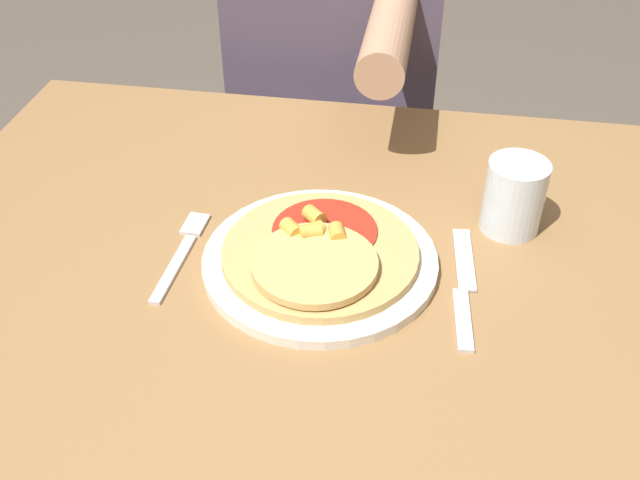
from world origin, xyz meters
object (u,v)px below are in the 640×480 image
object	(u,v)px
drinking_glass	(514,196)
pizza	(319,253)
knife	(464,288)
person_diner	(337,69)
fork	(183,248)
dining_table	(310,347)
plate	(320,261)

from	to	relation	value
drinking_glass	pizza	bearing A→B (deg)	-152.16
knife	pizza	bearing A→B (deg)	176.53
person_diner	knife	bearing A→B (deg)	-68.92
pizza	drinking_glass	size ratio (longest dim) A/B	2.47
fork	drinking_glass	bearing A→B (deg)	15.93
drinking_glass	knife	bearing A→B (deg)	-112.93
knife	fork	bearing A→B (deg)	177.18
fork	person_diner	world-z (taller)	person_diner
dining_table	fork	world-z (taller)	fork
person_diner	fork	bearing A→B (deg)	-99.80
knife	drinking_glass	size ratio (longest dim) A/B	2.24
dining_table	knife	bearing A→B (deg)	6.93
pizza	person_diner	world-z (taller)	person_diner
person_diner	drinking_glass	bearing A→B (deg)	-58.98
pizza	drinking_glass	distance (m)	0.27
plate	drinking_glass	world-z (taller)	drinking_glass
pizza	knife	world-z (taller)	pizza
dining_table	plate	distance (m)	0.12
knife	person_diner	world-z (taller)	person_diner
plate	knife	bearing A→B (deg)	-5.22
plate	fork	world-z (taller)	plate
fork	drinking_glass	size ratio (longest dim) A/B	1.78
plate	knife	distance (m)	0.18
knife	person_diner	xyz separation A→B (m)	(-0.25, 0.64, -0.04)
drinking_glass	person_diner	size ratio (longest dim) A/B	0.08
pizza	knife	size ratio (longest dim) A/B	1.10
pizza	drinking_glass	world-z (taller)	drinking_glass
drinking_glass	fork	bearing A→B (deg)	-164.07
plate	drinking_glass	bearing A→B (deg)	26.87
plate	knife	world-z (taller)	plate
dining_table	drinking_glass	xyz separation A→B (m)	(0.24, 0.16, 0.16)
plate	dining_table	bearing A→B (deg)	-99.93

